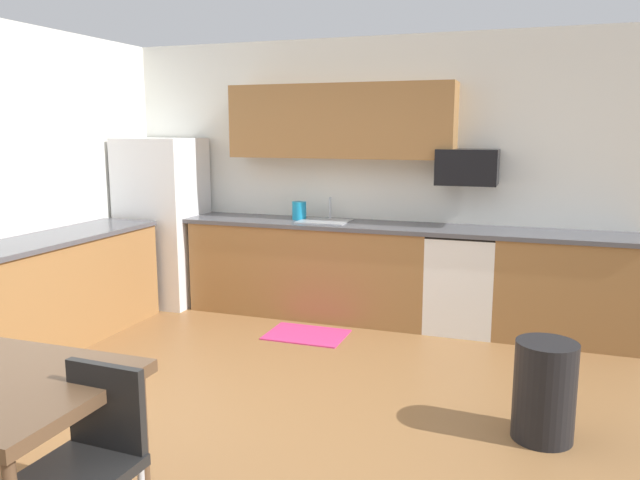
# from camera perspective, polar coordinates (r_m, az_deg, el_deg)

# --- Properties ---
(ground_plane) EXTENTS (12.00, 12.00, 0.00)m
(ground_plane) POSITION_cam_1_polar(r_m,az_deg,el_deg) (4.11, -4.81, -16.26)
(ground_plane) COLOR olive
(wall_back) EXTENTS (5.80, 0.10, 2.70)m
(wall_back) POSITION_cam_1_polar(r_m,az_deg,el_deg) (6.21, 5.06, 5.70)
(wall_back) COLOR silver
(wall_back) RESTS_ON ground
(cabinet_run_back) EXTENTS (2.37, 0.60, 0.90)m
(cabinet_run_back) POSITION_cam_1_polar(r_m,az_deg,el_deg) (6.18, -0.96, -2.73)
(cabinet_run_back) COLOR olive
(cabinet_run_back) RESTS_ON ground
(cabinet_run_back_right) EXTENTS (1.18, 0.60, 0.90)m
(cabinet_run_back_right) POSITION_cam_1_polar(r_m,az_deg,el_deg) (5.82, 21.61, -4.25)
(cabinet_run_back_right) COLOR olive
(cabinet_run_back_right) RESTS_ON ground
(cabinet_run_left) EXTENTS (0.60, 2.00, 0.90)m
(cabinet_run_left) POSITION_cam_1_polar(r_m,az_deg,el_deg) (5.81, -22.72, -4.36)
(cabinet_run_left) COLOR olive
(cabinet_run_left) RESTS_ON ground
(countertop_back) EXTENTS (4.80, 0.64, 0.04)m
(countertop_back) POSITION_cam_1_polar(r_m,az_deg,el_deg) (5.92, 4.16, 1.31)
(countertop_back) COLOR #4C4C51
(countertop_back) RESTS_ON cabinet_run_back
(countertop_left) EXTENTS (0.64, 2.00, 0.04)m
(countertop_left) POSITION_cam_1_polar(r_m,az_deg,el_deg) (5.72, -23.04, 0.21)
(countertop_left) COLOR #4C4C51
(countertop_left) RESTS_ON cabinet_run_left
(upper_cabinets_back) EXTENTS (2.20, 0.34, 0.70)m
(upper_cabinets_back) POSITION_cam_1_polar(r_m,az_deg,el_deg) (6.06, 1.82, 10.83)
(upper_cabinets_back) COLOR olive
(refrigerator) EXTENTS (0.76, 0.70, 1.74)m
(refrigerator) POSITION_cam_1_polar(r_m,az_deg,el_deg) (6.76, -14.18, 1.67)
(refrigerator) COLOR white
(refrigerator) RESTS_ON ground
(oven_range) EXTENTS (0.60, 0.60, 0.91)m
(oven_range) POSITION_cam_1_polar(r_m,az_deg,el_deg) (5.84, 12.85, -3.68)
(oven_range) COLOR white
(oven_range) RESTS_ON ground
(microwave) EXTENTS (0.54, 0.36, 0.32)m
(microwave) POSITION_cam_1_polar(r_m,az_deg,el_deg) (5.79, 13.37, 6.53)
(microwave) COLOR black
(sink_basin) EXTENTS (0.48, 0.40, 0.14)m
(sink_basin) POSITION_cam_1_polar(r_m,az_deg,el_deg) (6.05, 0.40, 1.14)
(sink_basin) COLOR #A5A8AD
(sink_basin) RESTS_ON countertop_back
(sink_faucet) EXTENTS (0.02, 0.02, 0.24)m
(sink_faucet) POSITION_cam_1_polar(r_m,az_deg,el_deg) (6.19, 0.94, 2.84)
(sink_faucet) COLOR #B2B5BA
(sink_faucet) RESTS_ON countertop_back
(chair_near_table) EXTENTS (0.42, 0.42, 0.85)m
(chair_near_table) POSITION_cam_1_polar(r_m,az_deg,el_deg) (2.87, -20.32, -17.82)
(chair_near_table) COLOR black
(chair_near_table) RESTS_ON ground
(trash_bin) EXTENTS (0.36, 0.36, 0.60)m
(trash_bin) POSITION_cam_1_polar(r_m,az_deg,el_deg) (4.00, 19.90, -12.88)
(trash_bin) COLOR black
(trash_bin) RESTS_ON ground
(floor_mat) EXTENTS (0.70, 0.50, 0.01)m
(floor_mat) POSITION_cam_1_polar(r_m,az_deg,el_deg) (5.64, -1.25, -8.67)
(floor_mat) COLOR #CC3372
(floor_mat) RESTS_ON ground
(kettle) EXTENTS (0.14, 0.14, 0.20)m
(kettle) POSITION_cam_1_polar(r_m,az_deg,el_deg) (6.17, -1.92, 2.62)
(kettle) COLOR #198CBF
(kettle) RESTS_ON countertop_back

